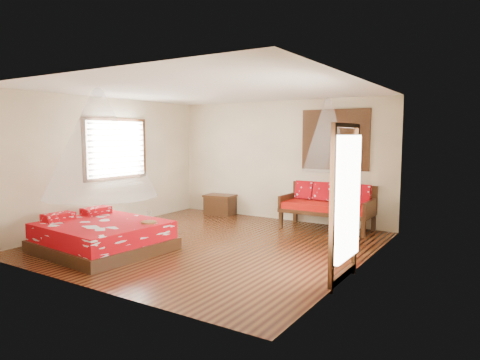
{
  "coord_description": "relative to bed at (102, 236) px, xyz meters",
  "views": [
    {
      "loc": [
        4.62,
        -6.27,
        2.0
      ],
      "look_at": [
        0.29,
        0.54,
        1.15
      ],
      "focal_mm": 32.0,
      "sensor_mm": 36.0,
      "label": 1
    }
  ],
  "objects": [
    {
      "name": "room",
      "position": [
        1.31,
        1.41,
        1.15
      ],
      "size": [
        5.54,
        5.54,
        2.84
      ],
      "color": "black",
      "rests_on": "ground"
    },
    {
      "name": "bed",
      "position": [
        0.0,
        0.0,
        0.0
      ],
      "size": [
        2.16,
        1.98,
        0.63
      ],
      "rotation": [
        0.0,
        0.0,
        -0.08
      ],
      "color": "black",
      "rests_on": "floor"
    },
    {
      "name": "daybed",
      "position": [
        2.67,
        3.8,
        0.27
      ],
      "size": [
        1.91,
        0.85,
        0.97
      ],
      "color": "black",
      "rests_on": "floor"
    },
    {
      "name": "storage_chest",
      "position": [
        -0.2,
        3.86,
        0.01
      ],
      "size": [
        0.79,
        0.62,
        0.51
      ],
      "rotation": [
        0.0,
        0.0,
        0.12
      ],
      "color": "black",
      "rests_on": "floor"
    },
    {
      "name": "shutter_panel",
      "position": [
        2.67,
        4.13,
        1.65
      ],
      "size": [
        1.52,
        0.06,
        1.32
      ],
      "color": "black",
      "rests_on": "wall_back"
    },
    {
      "name": "window_left",
      "position": [
        -1.4,
        1.61,
        1.45
      ],
      "size": [
        0.1,
        1.74,
        1.34
      ],
      "color": "black",
      "rests_on": "wall_left"
    },
    {
      "name": "glazed_door",
      "position": [
        4.03,
        0.81,
        0.82
      ],
      "size": [
        0.08,
        1.02,
        2.16
      ],
      "color": "black",
      "rests_on": "floor"
    },
    {
      "name": "wine_tray",
      "position": [
        0.76,
        0.37,
        0.31
      ],
      "size": [
        0.27,
        0.27,
        0.21
      ],
      "rotation": [
        0.0,
        0.0,
        0.35
      ],
      "color": "brown",
      "rests_on": "bed"
    },
    {
      "name": "mosquito_net_main",
      "position": [
        0.02,
        -0.0,
        1.6
      ],
      "size": [
        1.9,
        1.9,
        1.8
      ],
      "primitive_type": "cone",
      "color": "white",
      "rests_on": "ceiling"
    },
    {
      "name": "mosquito_net_daybed",
      "position": [
        2.67,
        3.66,
        1.75
      ],
      "size": [
        1.01,
        1.01,
        1.5
      ],
      "primitive_type": "cone",
      "color": "white",
      "rests_on": "ceiling"
    }
  ]
}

